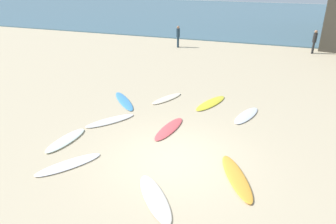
# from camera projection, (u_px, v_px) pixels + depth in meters

# --- Properties ---
(ground_plane) EXTENTS (120.00, 120.00, 0.00)m
(ground_plane) POSITION_uv_depth(u_px,v_px,m) (173.00, 159.00, 10.06)
(ground_plane) COLOR #C6B28E
(ocean_water) EXTENTS (120.00, 40.00, 0.08)m
(ocean_water) POSITION_uv_depth(u_px,v_px,m) (265.00, 15.00, 43.29)
(ocean_water) COLOR #426675
(ocean_water) RESTS_ON ground_plane
(surfboard_0) EXTENTS (1.78, 1.98, 0.07)m
(surfboard_0) POSITION_uv_depth(u_px,v_px,m) (155.00, 198.00, 8.27)
(surfboard_0) COLOR silver
(surfboard_0) RESTS_ON ground_plane
(surfboard_1) EXTENTS (1.61, 2.04, 0.06)m
(surfboard_1) POSITION_uv_depth(u_px,v_px,m) (69.00, 164.00, 9.71)
(surfboard_1) COLOR white
(surfboard_1) RESTS_ON ground_plane
(surfboard_2) EXTENTS (2.00, 2.13, 0.08)m
(surfboard_2) POSITION_uv_depth(u_px,v_px,m) (124.00, 101.00, 14.47)
(surfboard_2) COLOR #4491D3
(surfboard_2) RESTS_ON ground_plane
(surfboard_3) EXTENTS (0.77, 2.16, 0.07)m
(surfboard_3) POSITION_uv_depth(u_px,v_px,m) (169.00, 129.00, 11.92)
(surfboard_3) COLOR #D95053
(surfboard_3) RESTS_ON ground_plane
(surfboard_4) EXTENTS (1.08, 2.07, 0.07)m
(surfboard_4) POSITION_uv_depth(u_px,v_px,m) (246.00, 115.00, 13.01)
(surfboard_4) COLOR silver
(surfboard_4) RESTS_ON ground_plane
(surfboard_5) EXTENTS (1.28, 2.31, 0.07)m
(surfboard_5) POSITION_uv_depth(u_px,v_px,m) (211.00, 103.00, 14.25)
(surfboard_5) COLOR yellow
(surfboard_5) RESTS_ON ground_plane
(surfboard_6) EXTENTS (1.19, 1.96, 0.07)m
(surfboard_6) POSITION_uv_depth(u_px,v_px,m) (167.00, 98.00, 14.76)
(surfboard_6) COLOR #F2E0C2
(surfboard_6) RESTS_ON ground_plane
(surfboard_7) EXTENTS (1.51, 2.34, 0.08)m
(surfboard_7) POSITION_uv_depth(u_px,v_px,m) (236.00, 177.00, 9.09)
(surfboard_7) COLOR #F4A132
(surfboard_7) RESTS_ON ground_plane
(surfboard_8) EXTENTS (1.65, 2.03, 0.07)m
(surfboard_8) POSITION_uv_depth(u_px,v_px,m) (110.00, 121.00, 12.56)
(surfboard_8) COLOR silver
(surfboard_8) RESTS_ON ground_plane
(surfboard_9) EXTENTS (0.71, 1.96, 0.09)m
(surfboard_9) POSITION_uv_depth(u_px,v_px,m) (66.00, 140.00, 11.09)
(surfboard_9) COLOR white
(surfboard_9) RESTS_ON ground_plane
(beachgoer_mid) EXTENTS (0.33, 0.34, 1.66)m
(beachgoer_mid) POSITION_uv_depth(u_px,v_px,m) (178.00, 35.00, 24.61)
(beachgoer_mid) COLOR #1E3342
(beachgoer_mid) RESTS_ON ground_plane
(beachgoer_far) EXTENTS (0.32, 0.34, 1.68)m
(beachgoer_far) POSITION_uv_depth(u_px,v_px,m) (314.00, 41.00, 22.72)
(beachgoer_far) COLOR black
(beachgoer_far) RESTS_ON ground_plane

